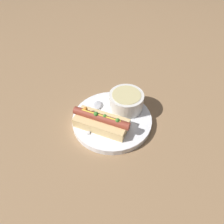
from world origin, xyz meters
TOP-DOWN VIEW (x-y plane):
  - ground_plane at (0.00, 0.00)m, footprint 4.00×4.00m
  - dinner_plate at (0.00, 0.00)m, footprint 0.25×0.25m
  - hot_dog at (-0.00, -0.05)m, footprint 0.18×0.12m
  - soup_bowl at (-0.00, 0.07)m, footprint 0.11×0.11m
  - spoon at (-0.06, -0.01)m, footprint 0.09×0.13m

SIDE VIEW (x-z plane):
  - ground_plane at x=0.00m, z-range 0.00..0.00m
  - dinner_plate at x=0.00m, z-range 0.00..0.02m
  - spoon at x=-0.06m, z-range 0.02..0.03m
  - hot_dog at x=0.00m, z-range 0.01..0.07m
  - soup_bowl at x=0.00m, z-range 0.02..0.08m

